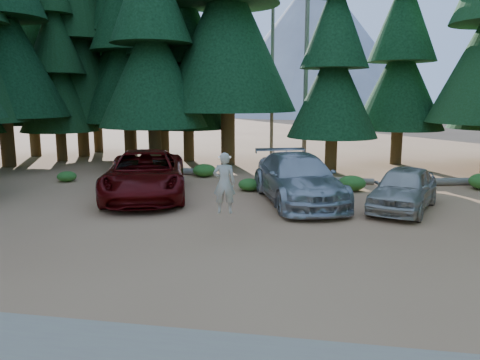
{
  "coord_description": "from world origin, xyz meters",
  "views": [
    {
      "loc": [
        1.77,
        -11.8,
        3.9
      ],
      "look_at": [
        -0.74,
        2.53,
        1.25
      ],
      "focal_mm": 35.0,
      "sensor_mm": 36.0,
      "label": 1
    }
  ],
  "objects": [
    {
      "name": "ground",
      "position": [
        0.0,
        0.0,
        0.0
      ],
      "size": [
        160.0,
        160.0,
        0.0
      ],
      "primitive_type": "plane",
      "color": "#A46B45",
      "rests_on": "ground"
    },
    {
      "name": "forest_belt_north",
      "position": [
        0.0,
        15.0,
        0.0
      ],
      "size": [
        36.0,
        7.0,
        22.0
      ],
      "primitive_type": null,
      "color": "black",
      "rests_on": "ground"
    },
    {
      "name": "snag_front",
      "position": [
        0.8,
        14.5,
        6.0
      ],
      "size": [
        0.24,
        0.24,
        12.0
      ],
      "primitive_type": "cylinder",
      "color": "#706659",
      "rests_on": "ground"
    },
    {
      "name": "snag_back",
      "position": [
        -1.2,
        16.0,
        5.0
      ],
      "size": [
        0.2,
        0.2,
        10.0
      ],
      "primitive_type": "cylinder",
      "color": "#706659",
      "rests_on": "ground"
    },
    {
      "name": "mountain_peak",
      "position": [
        -2.59,
        88.23,
        12.71
      ],
      "size": [
        48.0,
        50.0,
        28.0
      ],
      "color": "gray",
      "rests_on": "ground"
    },
    {
      "name": "red_pickup",
      "position": [
        -4.9,
        5.04,
        0.89
      ],
      "size": [
        4.76,
        7.03,
        1.79
      ],
      "primitive_type": "imported",
      "rotation": [
        0.0,
        0.0,
        0.31
      ],
      "color": "#550708",
      "rests_on": "ground"
    },
    {
      "name": "silver_minivan_center",
      "position": [
        0.95,
        5.18,
        0.88
      ],
      "size": [
        4.28,
        6.52,
        1.75
      ],
      "primitive_type": "imported",
      "rotation": [
        0.0,
        0.0,
        0.33
      ],
      "color": "#A3A7AB",
      "rests_on": "ground"
    },
    {
      "name": "silver_minivan_right",
      "position": [
        4.6,
        4.66,
        0.74
      ],
      "size": [
        3.18,
        4.71,
        1.49
      ],
      "primitive_type": "imported",
      "rotation": [
        0.0,
        0.0,
        -0.36
      ],
      "color": "#AFA89B",
      "rests_on": "ground"
    },
    {
      "name": "frisbee_player",
      "position": [
        -0.85,
        0.65,
        1.51
      ],
      "size": [
        0.68,
        0.49,
        1.71
      ],
      "rotation": [
        0.0,
        0.0,
        3.29
      ],
      "color": "beige",
      "rests_on": "ground"
    },
    {
      "name": "log_left",
      "position": [
        -5.97,
        10.46,
        0.17
      ],
      "size": [
        4.73,
        0.98,
        0.34
      ],
      "primitive_type": "cylinder",
      "rotation": [
        0.0,
        1.57,
        -0.14
      ],
      "color": "#706659",
      "rests_on": "ground"
    },
    {
      "name": "log_mid",
      "position": [
        2.51,
        9.27,
        0.13
      ],
      "size": [
        3.2,
        0.35,
        0.26
      ],
      "primitive_type": "cylinder",
      "rotation": [
        0.0,
        1.57,
        -0.03
      ],
      "color": "#706659",
      "rests_on": "ground"
    },
    {
      "name": "log_right",
      "position": [
        7.12,
        9.56,
        0.16
      ],
      "size": [
        5.09,
        1.51,
        0.33
      ],
      "primitive_type": "cylinder",
      "rotation": [
        0.0,
        1.57,
        0.23
      ],
      "color": "#706659",
      "rests_on": "ground"
    },
    {
      "name": "shrub_far_left",
      "position": [
        -3.8,
        9.92,
        0.31
      ],
      "size": [
        1.11,
        1.11,
        0.61
      ],
      "primitive_type": "ellipsoid",
      "color": "#30671F",
      "rests_on": "ground"
    },
    {
      "name": "shrub_left",
      "position": [
        -6.86,
        6.61,
        0.21
      ],
      "size": [
        0.78,
        0.78,
        0.43
      ],
      "primitive_type": "ellipsoid",
      "color": "#30671F",
      "rests_on": "ground"
    },
    {
      "name": "shrub_center_left",
      "position": [
        -0.37,
        8.49,
        0.29
      ],
      "size": [
        1.04,
        1.04,
        0.57
      ],
      "primitive_type": "ellipsoid",
      "color": "#30671F",
      "rests_on": "ground"
    },
    {
      "name": "shrub_center_right",
      "position": [
        -1.13,
        6.96,
        0.25
      ],
      "size": [
        0.91,
        0.91,
        0.5
      ],
      "primitive_type": "ellipsoid",
      "color": "#30671F",
      "rests_on": "ground"
    },
    {
      "name": "shrub_right",
      "position": [
        3.05,
        7.7,
        0.31
      ],
      "size": [
        1.13,
        1.13,
        0.62
      ],
      "primitive_type": "ellipsoid",
      "color": "#30671F",
      "rests_on": "ground"
    },
    {
      "name": "shrub_edge_west",
      "position": [
        -9.66,
        7.53,
        0.24
      ],
      "size": [
        0.86,
        0.86,
        0.47
      ],
      "primitive_type": "ellipsoid",
      "color": "#30671F",
      "rests_on": "ground"
    }
  ]
}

